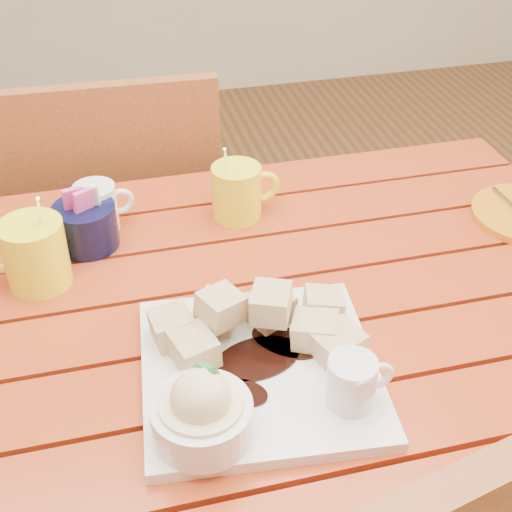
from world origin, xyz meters
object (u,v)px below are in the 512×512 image
object	(u,v)px
table	(229,370)
coffee_mug_right	(238,191)
dessert_plate	(249,369)
coffee_mug_left	(33,253)
chair_far	(119,237)

from	to	relation	value
table	coffee_mug_right	xyz separation A→B (m)	(0.07, 0.24, 0.15)
dessert_plate	coffee_mug_right	bearing A→B (deg)	78.89
coffee_mug_left	chair_far	distance (m)	0.56
coffee_mug_left	coffee_mug_right	bearing A→B (deg)	29.93
coffee_mug_right	chair_far	world-z (taller)	chair_far
coffee_mug_left	table	bearing A→B (deg)	-16.67
table	dessert_plate	xyz separation A→B (m)	(-0.00, -0.14, 0.14)
dessert_plate	coffee_mug_left	distance (m)	0.37
table	coffee_mug_left	size ratio (longest dim) A/B	7.97
table	chair_far	xyz separation A→B (m)	(-0.12, 0.59, -0.14)
table	chair_far	size ratio (longest dim) A/B	1.33
table	dessert_plate	size ratio (longest dim) A/B	3.85
dessert_plate	coffee_mug_right	distance (m)	0.39
table	dessert_plate	distance (m)	0.20
table	dessert_plate	world-z (taller)	dessert_plate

